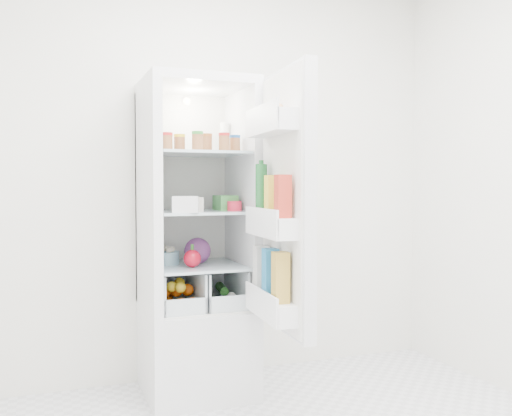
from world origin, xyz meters
name	(u,v)px	position (x,y,z in m)	size (l,w,h in m)	color
room_walls	(326,84)	(0.00, 0.00, 1.59)	(3.02, 3.02, 2.61)	white
refrigerator	(195,277)	(-0.20, 1.25, 0.67)	(0.60, 0.60, 1.80)	white
shelf_low	(197,266)	(-0.20, 1.19, 0.74)	(0.49, 0.53, 0.01)	silver
shelf_mid	(197,212)	(-0.20, 1.19, 1.05)	(0.49, 0.53, 0.01)	silver
shelf_top	(197,154)	(-0.20, 1.19, 1.38)	(0.49, 0.53, 0.01)	silver
crisper_left	(176,290)	(-0.32, 1.19, 0.61)	(0.23, 0.46, 0.22)	silver
crisper_right	(218,287)	(-0.08, 1.19, 0.61)	(0.23, 0.46, 0.22)	silver
condiment_jars	(198,144)	(-0.21, 1.13, 1.43)	(0.46, 0.34, 0.08)	#B21919
squeeze_bottle	(225,139)	(0.01, 1.34, 1.48)	(0.06, 0.06, 0.19)	white
tub_white	(185,204)	(-0.32, 0.99, 1.10)	(0.13, 0.13, 0.09)	silver
tub_cream	(188,204)	(-0.27, 1.12, 1.10)	(0.13, 0.13, 0.08)	silver
tin_red	(234,206)	(-0.01, 1.09, 1.08)	(0.08, 0.08, 0.05)	red
tub_green	(225,203)	(-0.03, 1.19, 1.10)	(0.11, 0.15, 0.09)	#439345
red_cabbage	(197,251)	(-0.19, 1.21, 0.82)	(0.15, 0.15, 0.15)	#581E4E
bell_pepper	(192,259)	(-0.25, 1.09, 0.80)	(0.10, 0.10, 0.10)	red
mushroom_bowl	(166,258)	(-0.36, 1.27, 0.78)	(0.15, 0.15, 0.07)	#91C4D8
citrus_pile	(177,295)	(-0.33, 1.15, 0.59)	(0.20, 0.31, 0.16)	#DF540B
veg_pile	(219,295)	(-0.07, 1.18, 0.56)	(0.16, 0.30, 0.10)	#1E4C19
fridge_door	(282,207)	(0.08, 0.61, 1.09)	(0.21, 0.60, 1.30)	white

